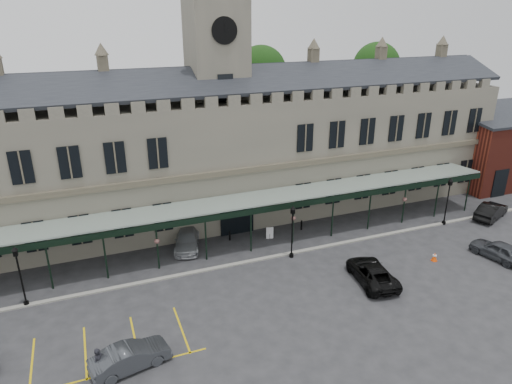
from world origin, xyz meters
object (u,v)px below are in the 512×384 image
object	(u,v)px
car_right_a	(499,250)
car_right_b	(491,211)
clock_tower	(217,85)
traffic_cone	(435,257)
station_building	(220,153)
person_a	(99,363)
lamp_post_right	(448,197)
car_van	(372,273)
lamp_post_mid	(292,227)
sign_board	(270,233)
lamp_post_left	(19,271)
car_left_b	(130,357)
car_taxi	(187,239)

from	to	relation	value
car_right_a	car_right_b	size ratio (longest dim) A/B	0.95
clock_tower	traffic_cone	xyz separation A→B (m)	(13.76, -15.92, -12.74)
station_building	person_a	world-z (taller)	station_building
station_building	person_a	size ratio (longest dim) A/B	31.96
lamp_post_right	car_right_b	xyz separation A→B (m)	(5.41, -0.55, -2.06)
car_right_a	clock_tower	bearing A→B (deg)	-54.98
car_van	lamp_post_mid	bearing A→B (deg)	-45.39
sign_board	car_right_a	distance (m)	19.53
station_building	lamp_post_left	world-z (taller)	station_building
lamp_post_left	person_a	size ratio (longest dim) A/B	2.53
lamp_post_left	car_left_b	size ratio (longest dim) A/B	1.02
sign_board	car_right_b	world-z (taller)	car_right_b
traffic_cone	person_a	xyz separation A→B (m)	(-26.96, -3.49, 0.57)
car_right_b	car_taxi	bearing A→B (deg)	56.71
station_building	sign_board	bearing A→B (deg)	-70.96
car_left_b	car_van	world-z (taller)	car_left_b
lamp_post_left	car_left_b	world-z (taller)	lamp_post_left
sign_board	car_taxi	size ratio (longest dim) A/B	0.22
clock_tower	car_right_a	distance (m)	28.65
car_right_a	car_right_b	bearing A→B (deg)	-145.43
clock_tower	sign_board	size ratio (longest dim) A/B	21.89
traffic_cone	car_left_b	xyz separation A→B (m)	(-25.26, -3.45, 0.39)
car_right_b	clock_tower	bearing A→B (deg)	42.42
sign_board	car_taxi	distance (m)	7.55
station_building	car_van	world-z (taller)	station_building
car_van	person_a	size ratio (longest dim) A/B	2.91
traffic_cone	car_van	size ratio (longest dim) A/B	0.14
lamp_post_right	car_left_b	size ratio (longest dim) A/B	1.05
lamp_post_left	sign_board	bearing A→B (deg)	9.12
station_building	car_right_a	xyz separation A→B (m)	(19.00, -17.47, -5.68)
traffic_cone	car_van	xyz separation A→B (m)	(-6.76, -0.74, 0.39)
traffic_cone	car_taxi	distance (m)	21.23
lamp_post_right	car_right_a	size ratio (longest dim) A/B	1.04
station_building	car_van	distance (m)	18.87
car_taxi	car_van	size ratio (longest dim) A/B	0.94
car_left_b	car_right_b	xyz separation A→B (m)	(36.50, 8.22, 0.05)
station_building	clock_tower	size ratio (longest dim) A/B	2.42
lamp_post_left	car_taxi	size ratio (longest dim) A/B	0.93
lamp_post_right	car_right_b	distance (m)	5.82
sign_board	person_a	distance (m)	19.86
lamp_post_mid	lamp_post_right	xyz separation A→B (m)	(16.74, 0.40, 0.04)
lamp_post_mid	person_a	xyz separation A→B (m)	(-16.05, -8.40, -1.89)
lamp_post_mid	car_taxi	xyz separation A→B (m)	(-7.85, 5.01, -2.08)
station_building	traffic_cone	bearing A→B (deg)	-49.00
lamp_post_left	car_right_a	bearing A→B (deg)	-11.00
clock_tower	lamp_post_mid	xyz separation A→B (m)	(2.85, -11.01, -10.28)
car_left_b	sign_board	bearing A→B (deg)	-61.29
lamp_post_left	lamp_post_mid	distance (m)	20.56
traffic_cone	lamp_post_left	bearing A→B (deg)	170.08
lamp_post_left	car_right_a	distance (m)	37.44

